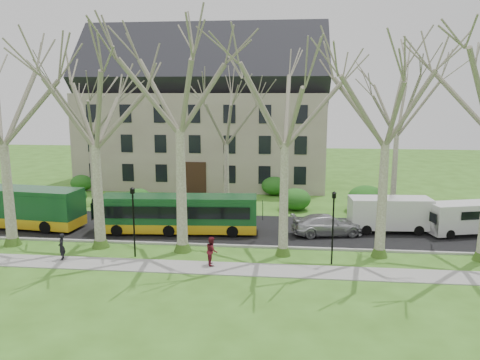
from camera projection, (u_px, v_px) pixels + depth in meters
name	position (u px, v px, depth m)	size (l,w,h in m)	color
ground	(233.00, 255.00, 29.31)	(120.00, 120.00, 0.00)	#3A6A1E
sidewalk	(228.00, 269.00, 26.86)	(70.00, 2.00, 0.06)	gray
road	(242.00, 229.00, 34.69)	(80.00, 8.00, 0.06)	black
curb	(236.00, 246.00, 30.77)	(80.00, 0.25, 0.14)	#A5A39E
building	(205.00, 111.00, 51.94)	(26.50, 12.20, 16.00)	gray
tree_row_verge	(233.00, 143.00, 28.34)	(49.00, 7.00, 14.00)	gray
tree_row_far	(233.00, 142.00, 39.12)	(33.00, 7.00, 12.00)	gray
lamp_row	(231.00, 219.00, 27.87)	(36.22, 0.22, 4.30)	black
hedges	(201.00, 192.00, 43.30)	(30.60, 8.60, 2.00)	#1C5016
bus_lead	(3.00, 206.00, 35.31)	(12.34, 2.57, 3.08)	#144621
bus_follow	(179.00, 214.00, 33.60)	(11.14, 2.32, 2.79)	#144621
sedan	(327.00, 225.00, 33.13)	(2.03, 5.00, 1.45)	#A8A9AD
van_a	(390.00, 215.00, 33.85)	(5.73, 2.08, 2.50)	silver
van_b	(465.00, 219.00, 33.17)	(5.28, 1.92, 2.30)	silver
pedestrian_a	(62.00, 247.00, 28.14)	(0.59, 0.39, 1.62)	black
pedestrian_b	(212.00, 251.00, 27.27)	(0.82, 0.64, 1.69)	maroon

